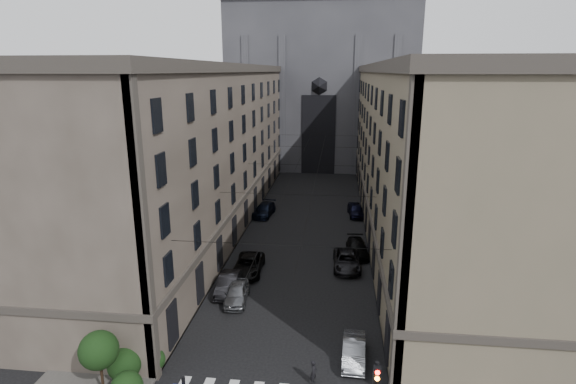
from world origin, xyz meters
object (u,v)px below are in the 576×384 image
(car_left_near, at_px, (237,293))
(pedestrian, at_px, (314,372))
(gothic_tower, at_px, (322,72))
(car_right_far, at_px, (356,210))
(car_right_midnear, at_px, (347,260))
(car_left_midfar, at_px, (248,265))
(car_left_far, at_px, (264,210))
(car_right_near, at_px, (354,351))
(car_right_midfar, at_px, (357,248))
(car_left_midnear, at_px, (228,284))

(car_left_near, distance_m, pedestrian, 11.43)
(gothic_tower, xyz_separation_m, pedestrian, (2.48, -68.15, -17.02))
(car_right_far, bearing_deg, car_right_midnear, -100.59)
(gothic_tower, bearing_deg, car_left_near, -94.14)
(car_left_near, height_order, car_left_midfar, car_left_midfar)
(pedestrian, bearing_deg, car_right_far, 6.82)
(gothic_tower, height_order, car_right_midnear, gothic_tower)
(car_right_far, bearing_deg, car_left_far, -179.86)
(car_right_near, xyz_separation_m, car_right_far, (1.15, 30.23, 0.13))
(car_left_near, relative_size, pedestrian, 2.76)
(gothic_tower, height_order, car_right_far, gothic_tower)
(gothic_tower, bearing_deg, pedestrian, -87.92)
(gothic_tower, xyz_separation_m, car_right_midnear, (4.68, -51.47, -17.04))
(car_right_near, relative_size, car_right_midfar, 0.84)
(car_left_near, bearing_deg, car_right_near, -39.89)
(pedestrian, bearing_deg, car_left_midnear, 49.19)
(car_left_near, bearing_deg, car_right_midfar, 43.11)
(gothic_tower, relative_size, pedestrian, 37.09)
(car_left_midnear, relative_size, car_left_midfar, 0.85)
(car_left_far, bearing_deg, car_left_near, -79.87)
(car_right_midnear, relative_size, car_right_midfar, 1.11)
(car_right_near, bearing_deg, pedestrian, -131.14)
(car_left_near, relative_size, car_left_midnear, 0.94)
(car_left_midfar, bearing_deg, car_left_near, -90.28)
(car_left_near, distance_m, car_right_far, 25.73)
(gothic_tower, height_order, car_left_midnear, gothic_tower)
(car_right_midnear, bearing_deg, car_right_far, 83.75)
(car_left_far, distance_m, car_right_near, 30.92)
(car_right_midfar, xyz_separation_m, car_right_far, (0.29, 12.80, 0.09))
(car_left_far, relative_size, car_right_midfar, 1.07)
(car_left_far, bearing_deg, car_right_midfar, -38.84)
(car_right_near, relative_size, car_right_midnear, 0.76)
(car_left_far, height_order, car_right_far, car_right_far)
(car_left_near, relative_size, car_right_midfar, 0.88)
(car_left_midfar, xyz_separation_m, car_right_far, (10.45, 18.15, 0.05))
(car_left_near, distance_m, car_left_midnear, 1.83)
(car_left_far, relative_size, car_right_far, 1.11)
(pedestrian, bearing_deg, gothic_tower, 15.15)
(car_right_midnear, distance_m, car_right_midfar, 3.50)
(car_right_midnear, distance_m, pedestrian, 16.82)
(car_right_near, bearing_deg, car_right_midfar, 89.66)
(car_left_midnear, bearing_deg, car_right_near, -40.80)
(pedestrian, bearing_deg, car_right_midnear, 5.55)
(car_left_near, distance_m, car_left_midfar, 5.41)
(car_left_midnear, xyz_separation_m, pedestrian, (7.82, -10.71, 0.02))
(gothic_tower, distance_m, car_right_far, 39.69)
(car_left_near, xyz_separation_m, car_left_midfar, (-0.12, 5.41, 0.02))
(pedestrian, bearing_deg, car_left_far, 27.59)
(car_left_midfar, distance_m, car_right_far, 20.94)
(gothic_tower, bearing_deg, car_right_far, -80.26)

